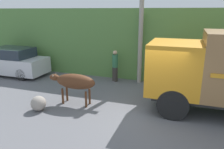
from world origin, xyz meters
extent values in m
plane|color=slate|center=(0.00, 0.00, 0.00)|extent=(60.00, 60.00, 0.00)
cube|color=#568442|center=(0.00, 7.00, 1.95)|extent=(32.00, 6.18, 3.90)
cube|color=#8CC69E|center=(-3.70, 5.47, 1.38)|extent=(6.13, 2.40, 2.75)
cube|color=#4C4742|center=(-3.70, 5.47, 2.83)|extent=(6.43, 2.70, 0.16)
cube|color=orange|center=(0.78, 0.84, 1.69)|extent=(1.90, 2.27, 1.90)
cube|color=#232D38|center=(-0.19, 0.84, 2.04)|extent=(0.04, 1.93, 0.67)
cylinder|color=black|center=(0.87, -0.05, 0.56)|extent=(1.13, 0.50, 1.13)
ellipsoid|color=#512D19|center=(-3.02, -0.08, 0.98)|extent=(1.73, 0.63, 0.63)
ellipsoid|color=#512D19|center=(-4.00, -0.08, 1.06)|extent=(0.47, 0.27, 0.27)
cone|color=#B7AD93|center=(-4.00, -0.19, 1.20)|extent=(0.06, 0.06, 0.11)
cone|color=#B7AD93|center=(-4.00, 0.03, 1.20)|extent=(0.06, 0.06, 0.11)
cylinder|color=#512D19|center=(-3.56, -0.25, 0.34)|extent=(0.09, 0.09, 0.67)
cylinder|color=#512D19|center=(-3.56, 0.09, 0.34)|extent=(0.09, 0.09, 0.67)
cylinder|color=#512D19|center=(-2.49, -0.25, 0.34)|extent=(0.09, 0.09, 0.67)
cylinder|color=#512D19|center=(-2.49, 0.09, 0.34)|extent=(0.09, 0.09, 0.67)
cube|color=silver|center=(-8.77, 2.57, 0.64)|extent=(4.33, 1.76, 0.91)
cube|color=#232D38|center=(-8.66, 2.57, 1.37)|extent=(2.38, 1.62, 0.56)
cylinder|color=black|center=(-7.42, 1.83, 0.33)|extent=(0.66, 0.28, 0.66)
cube|color=#38332D|center=(-2.45, 3.36, 0.40)|extent=(0.31, 0.27, 0.80)
cylinder|color=#33724C|center=(-2.45, 3.36, 1.15)|extent=(0.41, 0.41, 0.69)
sphere|color=#DBB28E|center=(-2.45, 3.36, 1.61)|extent=(0.23, 0.23, 0.23)
cylinder|color=#9E998E|center=(-1.15, 3.61, 2.78)|extent=(0.23, 0.23, 5.57)
sphere|color=gray|center=(-4.12, -1.12, 0.29)|extent=(0.59, 0.59, 0.59)
camera|label=1|loc=(1.15, -7.60, 3.77)|focal=35.00mm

